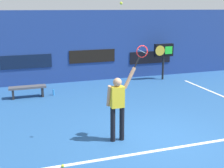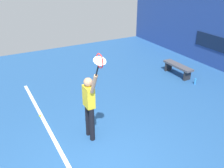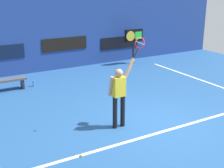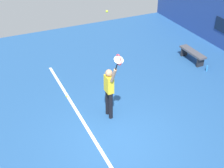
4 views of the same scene
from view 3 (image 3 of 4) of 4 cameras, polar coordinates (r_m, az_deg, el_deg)
The scene contains 12 objects.
ground_plane at distance 9.19m, azimuth 8.08°, elevation -6.99°, with size 18.00×18.00×0.00m, color #23518C.
back_wall at distance 14.71m, azimuth -8.95°, elevation 9.16°, with size 18.00×0.20×3.29m, color navy.
sponsor_banner_center at distance 14.68m, azimuth -8.69°, elevation 7.29°, with size 2.20×0.03×0.60m, color black.
sponsor_banner_starboard at distance 16.03m, azimuth 1.43°, elevation 7.62°, with size 2.20×0.03×0.60m, color black.
court_baseline at distance 8.78m, azimuth 10.43°, elevation -8.31°, with size 10.00×0.10×0.01m, color white.
court_sideline at distance 13.24m, azimuth 17.11°, elevation 0.30°, with size 0.10×7.00×0.01m, color white.
tennis_player at distance 8.45m, azimuth 1.30°, elevation -1.67°, with size 0.74×0.31×1.95m.
tennis_racket at distance 8.45m, azimuth 5.08°, elevation 7.31°, with size 0.42×0.27×0.62m.
scoreboard_clock at distance 15.43m, azimuth 4.01°, elevation 8.62°, with size 0.96×0.20×1.73m.
court_bench at distance 12.25m, azimuth -18.71°, elevation 0.36°, with size 1.40×0.36×0.45m.
water_bottle at distance 12.53m, azimuth -14.23°, elevation 0.10°, with size 0.07×0.07×0.24m, color #338CD8.
spare_ball at distance 7.45m, azimuth -5.74°, elevation -12.94°, with size 0.07×0.07×0.07m, color #CCE033.
Camera 3 is at (-5.23, -6.49, 3.86)m, focal length 49.65 mm.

